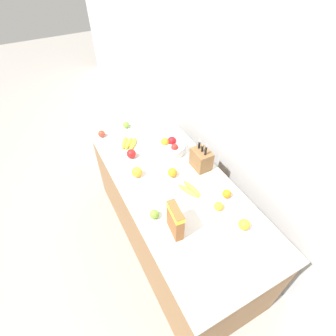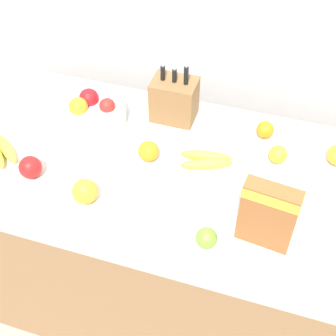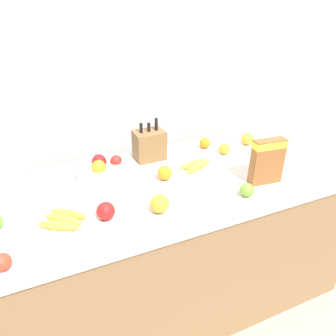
# 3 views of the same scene
# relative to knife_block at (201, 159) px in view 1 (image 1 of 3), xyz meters

# --- Properties ---
(ground_plane) EXTENTS (14.00, 14.00, 0.00)m
(ground_plane) POSITION_rel_knife_block_xyz_m (0.05, -0.29, -0.97)
(ground_plane) COLOR gray
(wall_back) EXTENTS (9.00, 0.06, 2.60)m
(wall_back) POSITION_rel_knife_block_xyz_m (0.05, 0.35, 0.33)
(wall_back) COLOR silver
(wall_back) RESTS_ON ground_plane
(counter) EXTENTS (2.00, 0.84, 0.88)m
(counter) POSITION_rel_knife_block_xyz_m (0.05, -0.29, -0.53)
(counter) COLOR olive
(counter) RESTS_ON ground_plane
(knife_block) EXTENTS (0.17, 0.13, 0.29)m
(knife_block) POSITION_rel_knife_block_xyz_m (0.00, 0.00, 0.00)
(knife_block) COLOR brown
(knife_block) RESTS_ON counter
(cereal_box) EXTENTS (0.18, 0.08, 0.24)m
(cereal_box) POSITION_rel_knife_block_xyz_m (0.45, -0.50, 0.04)
(cereal_box) COLOR brown
(cereal_box) RESTS_ON counter
(fruit_bowl) EXTENTS (0.28, 0.28, 0.13)m
(fruit_bowl) POSITION_rel_knife_block_xyz_m (-0.31, -0.13, -0.04)
(fruit_bowl) COLOR silver
(fruit_bowl) RESTS_ON counter
(banana_bunch_left) EXTENTS (0.22, 0.20, 0.04)m
(banana_bunch_left) POSITION_rel_knife_block_xyz_m (-0.56, -0.43, -0.07)
(banana_bunch_left) COLOR yellow
(banana_bunch_left) RESTS_ON counter
(banana_bunch_right) EXTENTS (0.21, 0.13, 0.04)m
(banana_bunch_right) POSITION_rel_knife_block_xyz_m (0.19, -0.22, -0.07)
(banana_bunch_right) COLOR yellow
(banana_bunch_right) RESTS_ON counter
(apple_by_knife_block) EXTENTS (0.07, 0.07, 0.07)m
(apple_by_knife_block) POSITION_rel_knife_block_xyz_m (0.28, -0.57, -0.05)
(apple_by_knife_block) COLOR #6B9E33
(apple_by_knife_block) RESTS_ON counter
(apple_leftmost) EXTENTS (0.07, 0.07, 0.07)m
(apple_leftmost) POSITION_rel_knife_block_xyz_m (-0.80, -0.61, -0.06)
(apple_leftmost) COLOR red
(apple_leftmost) RESTS_ON counter
(apple_near_bananas) EXTENTS (0.07, 0.07, 0.07)m
(apple_near_bananas) POSITION_rel_knife_block_xyz_m (-0.83, -0.35, -0.06)
(apple_near_bananas) COLOR #6B9E33
(apple_near_bananas) RESTS_ON counter
(apple_front) EXTENTS (0.08, 0.08, 0.08)m
(apple_front) POSITION_rel_knife_block_xyz_m (-0.39, -0.47, -0.05)
(apple_front) COLOR red
(apple_front) RESTS_ON counter
(orange_front_right) EXTENTS (0.07, 0.07, 0.07)m
(orange_front_right) POSITION_rel_knife_block_xyz_m (0.37, -0.01, -0.05)
(orange_front_right) COLOR orange
(orange_front_right) RESTS_ON counter
(orange_mid_right) EXTENTS (0.08, 0.08, 0.08)m
(orange_mid_right) POSITION_rel_knife_block_xyz_m (0.65, -0.07, -0.05)
(orange_mid_right) COLOR orange
(orange_mid_right) RESTS_ON counter
(orange_mid_left) EXTENTS (0.09, 0.09, 0.09)m
(orange_mid_left) POSITION_rel_knife_block_xyz_m (-0.15, -0.52, -0.04)
(orange_mid_left) COLOR orange
(orange_mid_left) RESTS_ON counter
(orange_front_left) EXTENTS (0.08, 0.08, 0.08)m
(orange_front_left) POSITION_rel_knife_block_xyz_m (-0.02, -0.26, -0.05)
(orange_front_left) COLOR orange
(orange_front_left) RESTS_ON counter
(orange_by_cereal) EXTENTS (0.07, 0.07, 0.07)m
(orange_by_cereal) POSITION_rel_knife_block_xyz_m (0.44, -0.13, -0.05)
(orange_by_cereal) COLOR orange
(orange_by_cereal) RESTS_ON counter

